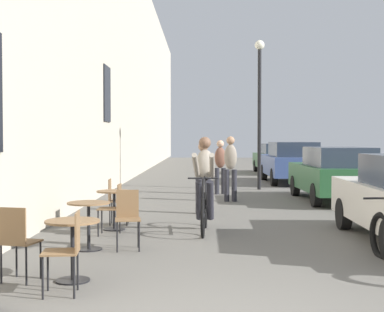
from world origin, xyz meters
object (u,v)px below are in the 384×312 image
object	(u,v)px
cafe_chair_far_toward_wall	(115,198)
parked_car_fourth	(276,158)
cafe_table_mid	(89,215)
pedestrian_far	(220,164)
street_lamp	(259,95)
parked_car_third	(291,162)
pedestrian_near	(203,173)
cafe_chair_mid_toward_street	(128,215)
cyclist_on_bicycle	(205,186)
cafe_chair_far_toward_street	(114,205)
parked_car_second	(335,173)
cafe_table_far	(114,201)
cafe_table_near	(73,237)
pedestrian_mid	(231,165)
cafe_chair_near_toward_wall	(68,247)
cafe_chair_near_toward_street	(17,238)

from	to	relation	value
cafe_chair_far_toward_wall	parked_car_fourth	world-z (taller)	parked_car_fourth
cafe_table_mid	cafe_chair_far_toward_wall	distance (m)	2.42
pedestrian_far	parked_car_fourth	bearing A→B (deg)	73.07
street_lamp	parked_car_fourth	size ratio (longest dim) A/B	1.19
cafe_table_mid	parked_car_third	bearing A→B (deg)	67.82
cafe_table_mid	pedestrian_near	xyz separation A→B (m)	(1.74, 3.99, 0.38)
cafe_chair_mid_toward_street	cyclist_on_bicycle	distance (m)	2.05
pedestrian_far	cafe_chair_far_toward_street	bearing A→B (deg)	-106.65
parked_car_second	parked_car_third	distance (m)	6.02
pedestrian_near	parked_car_second	distance (m)	4.31
cafe_table_far	parked_car_fourth	xyz separation A→B (m)	(5.22, 16.46, 0.23)
cafe_chair_mid_toward_street	parked_car_fourth	distance (m)	18.82
pedestrian_far	cafe_table_near	bearing A→B (deg)	-101.67
pedestrian_far	parked_car_third	xyz separation A→B (m)	(2.81, 4.19, -0.11)
pedestrian_mid	parked_car_third	bearing A→B (deg)	66.82
cyclist_on_bicycle	pedestrian_mid	world-z (taller)	pedestrian_mid
cafe_table_near	cafe_chair_far_toward_street	xyz separation A→B (m)	(-0.01, 3.09, -0.00)
cyclist_on_bicycle	parked_car_second	size ratio (longest dim) A/B	0.43
cafe_table_mid	street_lamp	size ratio (longest dim) A/B	0.15
pedestrian_mid	pedestrian_far	world-z (taller)	pedestrian_mid
pedestrian_near	pedestrian_far	size ratio (longest dim) A/B	0.99
cyclist_on_bicycle	pedestrian_mid	distance (m)	4.73
cafe_chair_far_toward_wall	street_lamp	world-z (taller)	street_lamp
cafe_table_mid	parked_car_fourth	xyz separation A→B (m)	(5.32, 18.29, 0.23)
pedestrian_mid	street_lamp	world-z (taller)	street_lamp
cafe_chair_near_toward_wall	cafe_chair_mid_toward_street	size ratio (longest dim) A/B	1.00
pedestrian_near	pedestrian_mid	size ratio (longest dim) A/B	0.93
cafe_chair_near_toward_wall	cafe_table_far	xyz separation A→B (m)	(-0.16, 4.20, 0.00)
cafe_table_mid	cafe_chair_far_toward_street	world-z (taller)	cafe_chair_far_toward_street
cafe_table_far	parked_car_third	xyz separation A→B (m)	(4.99, 10.67, 0.28)
cafe_chair_near_toward_street	cafe_chair_far_toward_street	world-z (taller)	same
cafe_chair_mid_toward_street	pedestrian_mid	bearing A→B (deg)	73.25
cafe_chair_near_toward_wall	pedestrian_near	world-z (taller)	pedestrian_near
cafe_chair_far_toward_street	parked_car_third	distance (m)	12.26
cafe_chair_far_toward_street	cyclist_on_bicycle	world-z (taller)	cyclist_on_bicycle
pedestrian_far	parked_car_fourth	xyz separation A→B (m)	(3.04, 9.99, -0.17)
cafe_chair_mid_toward_street	pedestrian_far	bearing A→B (deg)	78.34
cafe_table_near	cafe_chair_near_toward_wall	xyz separation A→B (m)	(0.08, -0.55, -0.00)
street_lamp	pedestrian_mid	bearing A→B (deg)	-108.02
cyclist_on_bicycle	parked_car_third	size ratio (longest dim) A/B	0.40
pedestrian_far	cafe_chair_far_toward_wall	bearing A→B (deg)	-111.00
cafe_chair_mid_toward_street	street_lamp	distance (m)	10.59
cafe_chair_near_toward_street	cafe_table_far	bearing A→B (deg)	81.79
cyclist_on_bicycle	pedestrian_far	distance (m)	6.60
parked_car_third	pedestrian_far	bearing A→B (deg)	-123.88
parked_car_second	parked_car_third	bearing A→B (deg)	91.63
cafe_chair_mid_toward_street	cafe_table_far	world-z (taller)	cafe_chair_mid_toward_street
parked_car_second	parked_car_third	size ratio (longest dim) A/B	0.94
cafe_chair_far_toward_wall	parked_car_third	world-z (taller)	parked_car_third
cafe_table_near	cafe_chair_near_toward_street	xyz separation A→B (m)	(-0.62, -0.07, -0.00)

